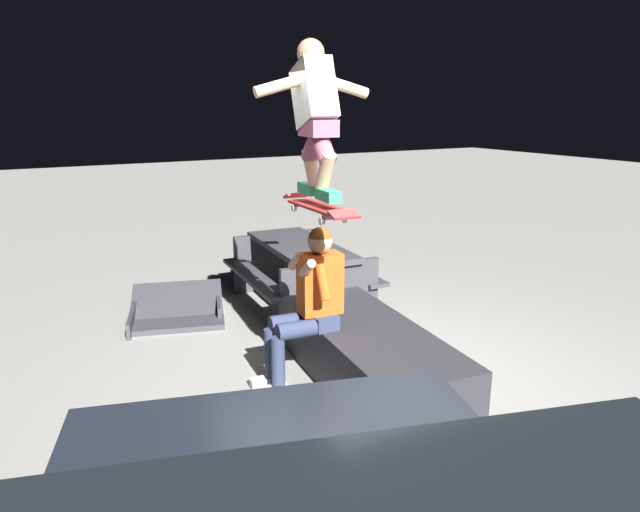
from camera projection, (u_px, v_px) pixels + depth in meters
ground_plane at (394, 394)px, 4.58m from camera, size 40.00×40.00×0.00m
ledge_box_main at (369, 356)px, 4.69m from camera, size 2.13×1.03×0.50m
person_sitting_on_ledge at (308, 300)px, 4.57m from camera, size 0.60×0.77×1.33m
skateboard at (318, 207)px, 4.20m from camera, size 1.04×0.31×0.13m
skater_airborne at (315, 111)px, 4.07m from camera, size 0.63×0.89×1.12m
kicker_ramp at (177, 312)px, 6.24m from camera, size 1.23×1.25×0.36m
picnic_table_back at (301, 265)px, 6.45m from camera, size 1.79×1.45×0.75m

